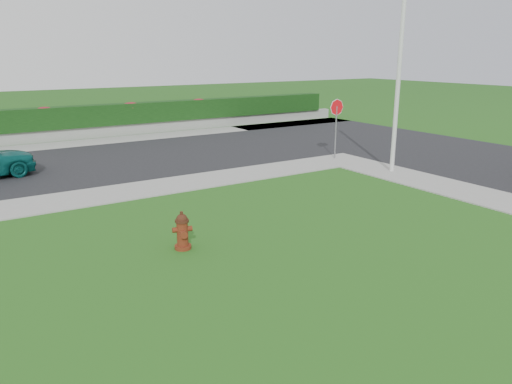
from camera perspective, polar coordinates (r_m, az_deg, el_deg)
ground at (r=10.39m, az=14.38°, el=-9.53°), size 120.00×120.00×0.00m
street_far at (r=20.83m, az=-26.31°, el=2.02°), size 26.00×8.00×0.04m
curb_corner at (r=21.20m, az=9.72°, el=3.64°), size 2.00×2.00×0.04m
sidewalk_beyond at (r=26.35m, az=-19.05°, el=5.32°), size 34.00×2.00×0.04m
retaining_wall at (r=27.75m, az=-19.87°, el=6.32°), size 34.00×0.40×0.60m
hedge at (r=27.74m, az=-20.08°, el=8.07°), size 32.00×0.90×1.10m
fire_hydrant at (r=11.46m, az=-8.41°, el=-4.47°), size 0.47×0.44×0.89m
utility_pole at (r=19.06m, az=15.95°, el=12.12°), size 0.16×0.16×6.73m
stop_sign at (r=21.13m, az=9.18°, el=8.71°), size 0.69×0.06×2.52m
flower_clump_d at (r=27.32m, az=-23.03°, el=8.41°), size 1.02×0.66×0.51m
flower_clump_e at (r=28.41m, az=-14.13°, el=9.37°), size 1.10×0.70×0.55m
flower_clump_f at (r=29.98m, az=-6.58°, el=10.05°), size 1.06×0.68×0.53m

